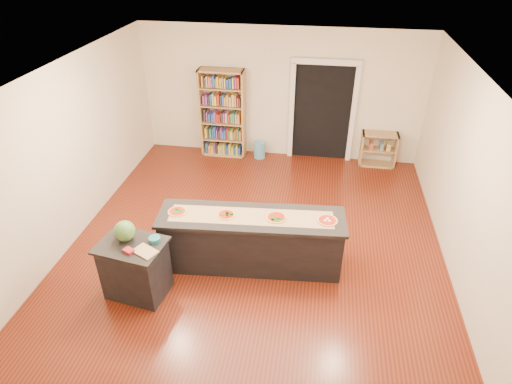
% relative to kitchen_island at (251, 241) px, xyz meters
% --- Properties ---
extents(room, '(6.00, 7.00, 2.80)m').
position_rel_kitchen_island_xyz_m(room, '(-0.01, 0.31, 0.95)').
color(room, beige).
rests_on(room, ground).
extents(doorway, '(1.40, 0.09, 2.21)m').
position_rel_kitchen_island_xyz_m(doorway, '(0.89, 3.77, 0.75)').
color(doorway, black).
rests_on(doorway, room).
extents(kitchen_island, '(2.73, 0.74, 0.90)m').
position_rel_kitchen_island_xyz_m(kitchen_island, '(0.00, 0.00, 0.00)').
color(kitchen_island, black).
rests_on(kitchen_island, ground).
extents(side_counter, '(0.88, 0.64, 0.87)m').
position_rel_kitchen_island_xyz_m(side_counter, '(-1.49, -0.84, -0.01)').
color(side_counter, black).
rests_on(side_counter, ground).
extents(bookshelf, '(0.97, 0.35, 1.94)m').
position_rel_kitchen_island_xyz_m(bookshelf, '(-1.24, 3.58, 0.52)').
color(bookshelf, tan).
rests_on(bookshelf, ground).
extents(low_shelf, '(0.75, 0.32, 0.75)m').
position_rel_kitchen_island_xyz_m(low_shelf, '(2.15, 3.60, -0.08)').
color(low_shelf, tan).
rests_on(low_shelf, ground).
extents(waste_bin, '(0.26, 0.26, 0.37)m').
position_rel_kitchen_island_xyz_m(waste_bin, '(-0.42, 3.55, -0.27)').
color(waste_bin, '#5296B7').
rests_on(waste_bin, ground).
extents(kraft_paper, '(2.39, 0.61, 0.00)m').
position_rel_kitchen_island_xyz_m(kraft_paper, '(0.00, -0.00, 0.45)').
color(kraft_paper, '#96764D').
rests_on(kraft_paper, kitchen_island).
extents(watermelon, '(0.28, 0.28, 0.28)m').
position_rel_kitchen_island_xyz_m(watermelon, '(-1.59, -0.75, 0.56)').
color(watermelon, '#144214').
rests_on(watermelon, side_counter).
extents(cutting_board, '(0.37, 0.32, 0.02)m').
position_rel_kitchen_island_xyz_m(cutting_board, '(-1.23, -0.96, 0.42)').
color(cutting_board, tan).
rests_on(cutting_board, side_counter).
extents(package_red, '(0.16, 0.15, 0.05)m').
position_rel_kitchen_island_xyz_m(package_red, '(-1.44, -1.00, 0.44)').
color(package_red, maroon).
rests_on(package_red, side_counter).
extents(package_teal, '(0.16, 0.16, 0.06)m').
position_rel_kitchen_island_xyz_m(package_teal, '(-1.19, -0.72, 0.44)').
color(package_teal, '#195966').
rests_on(package_teal, side_counter).
extents(pizza_a, '(0.28, 0.28, 0.02)m').
position_rel_kitchen_island_xyz_m(pizza_a, '(-1.09, -0.07, 0.46)').
color(pizza_a, '#D5A952').
rests_on(pizza_a, kitchen_island).
extents(pizza_b, '(0.27, 0.27, 0.02)m').
position_rel_kitchen_island_xyz_m(pizza_b, '(-0.36, -0.04, 0.46)').
color(pizza_b, '#D5A952').
rests_on(pizza_b, kitchen_island).
extents(pizza_c, '(0.29, 0.29, 0.02)m').
position_rel_kitchen_island_xyz_m(pizza_c, '(0.36, 0.01, 0.46)').
color(pizza_c, '#D5A952').
rests_on(pizza_c, kitchen_island).
extents(pizza_d, '(0.28, 0.28, 0.02)m').
position_rel_kitchen_island_xyz_m(pizza_d, '(1.09, 0.06, 0.46)').
color(pizza_d, '#D5A952').
rests_on(pizza_d, kitchen_island).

